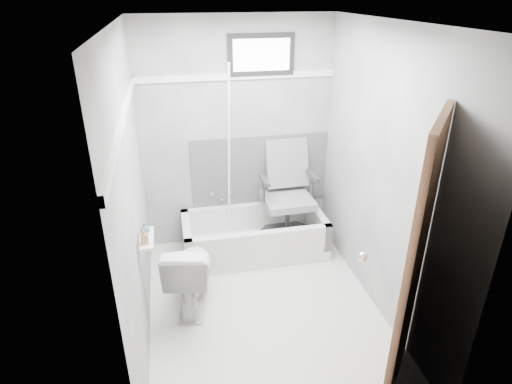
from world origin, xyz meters
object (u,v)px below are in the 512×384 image
object	(u,v)px
bathtub	(254,235)
door	(481,296)
soap_bottle_b	(145,228)
office_chair	(288,194)
toilet	(191,273)
soap_bottle_a	(144,237)

from	to	relation	value
bathtub	door	world-z (taller)	door
door	bathtub	bearing A→B (deg)	111.65
bathtub	soap_bottle_b	world-z (taller)	soap_bottle_b
office_chair	toilet	world-z (taller)	office_chair
bathtub	soap_bottle_a	distance (m)	1.68
soap_bottle_a	door	bearing A→B (deg)	-30.37
bathtub	office_chair	bearing A→B (deg)	7.54
toilet	door	world-z (taller)	door
bathtub	toilet	size ratio (longest dim) A/B	2.15
bathtub	office_chair	xyz separation A→B (m)	(0.38, 0.05, 0.43)
toilet	soap_bottle_a	xyz separation A→B (m)	(-0.32, -0.36, 0.62)
office_chair	door	bearing A→B (deg)	-78.82
office_chair	soap_bottle_a	size ratio (longest dim) A/B	9.18
office_chair	soap_bottle_b	bearing A→B (deg)	-146.28
door	soap_bottle_b	distance (m)	2.30
office_chair	toilet	bearing A→B (deg)	-146.11
toilet	soap_bottle_a	bearing A→B (deg)	60.05
office_chair	toilet	xyz separation A→B (m)	(-1.10, -0.78, -0.30)
bathtub	toilet	xyz separation A→B (m)	(-0.72, -0.73, 0.13)
bathtub	soap_bottle_b	distance (m)	1.59
office_chair	door	size ratio (longest dim) A/B	0.52
soap_bottle_a	soap_bottle_b	world-z (taller)	soap_bottle_a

